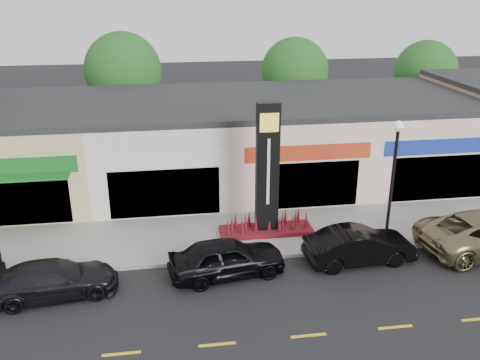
{
  "coord_description": "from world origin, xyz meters",
  "views": [
    {
      "loc": [
        -1.2,
        -16.15,
        10.75
      ],
      "look_at": [
        1.77,
        4.0,
        2.85
      ],
      "focal_mm": 38.0,
      "sensor_mm": 36.0,
      "label": 1
    }
  ],
  "objects_px": {
    "lamp_east_near": "(393,171)",
    "pylon_sign": "(267,189)",
    "car_black_sedan": "(227,258)",
    "car_dark_sedan": "(53,280)",
    "car_black_conv": "(360,246)"
  },
  "relations": [
    {
      "from": "lamp_east_near",
      "to": "pylon_sign",
      "type": "height_order",
      "value": "pylon_sign"
    },
    {
      "from": "lamp_east_near",
      "to": "car_black_sedan",
      "type": "bearing_deg",
      "value": -168.78
    },
    {
      "from": "pylon_sign",
      "to": "car_black_sedan",
      "type": "relative_size",
      "value": 1.32
    },
    {
      "from": "lamp_east_near",
      "to": "car_dark_sedan",
      "type": "bearing_deg",
      "value": -172.14
    },
    {
      "from": "pylon_sign",
      "to": "car_dark_sedan",
      "type": "relative_size",
      "value": 1.31
    },
    {
      "from": "lamp_east_near",
      "to": "car_black_conv",
      "type": "xyz_separation_m",
      "value": [
        -1.69,
        -1.21,
        -2.73
      ]
    },
    {
      "from": "pylon_sign",
      "to": "car_black_sedan",
      "type": "height_order",
      "value": "pylon_sign"
    },
    {
      "from": "pylon_sign",
      "to": "car_black_conv",
      "type": "height_order",
      "value": "pylon_sign"
    },
    {
      "from": "car_dark_sedan",
      "to": "car_black_conv",
      "type": "distance_m",
      "value": 11.95
    },
    {
      "from": "pylon_sign",
      "to": "car_black_sedan",
      "type": "bearing_deg",
      "value": -124.98
    },
    {
      "from": "car_dark_sedan",
      "to": "pylon_sign",
      "type": "bearing_deg",
      "value": -75.32
    },
    {
      "from": "car_black_conv",
      "to": "car_dark_sedan",
      "type": "bearing_deg",
      "value": 89.31
    },
    {
      "from": "lamp_east_near",
      "to": "car_dark_sedan",
      "type": "xyz_separation_m",
      "value": [
        -13.63,
        -1.88,
        -2.81
      ]
    },
    {
      "from": "car_black_sedan",
      "to": "pylon_sign",
      "type": "bearing_deg",
      "value": -44.03
    },
    {
      "from": "car_black_sedan",
      "to": "lamp_east_near",
      "type": "bearing_deg",
      "value": -87.83
    }
  ]
}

